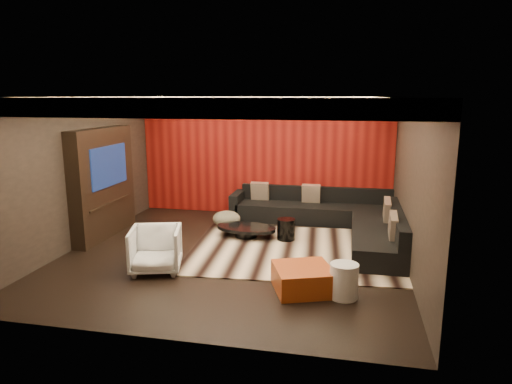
% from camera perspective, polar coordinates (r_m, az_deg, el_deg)
% --- Properties ---
extents(floor, '(6.00, 6.00, 0.02)m').
position_cam_1_polar(floor, '(8.34, -2.89, -7.90)').
color(floor, black).
rests_on(floor, ground).
extents(ceiling, '(6.00, 6.00, 0.02)m').
position_cam_1_polar(ceiling, '(7.85, -3.11, 11.86)').
color(ceiling, silver).
rests_on(ceiling, ground).
extents(wall_back, '(6.00, 0.02, 2.80)m').
position_cam_1_polar(wall_back, '(10.88, 1.05, 4.45)').
color(wall_back, black).
rests_on(wall_back, ground).
extents(wall_left, '(0.02, 6.00, 2.80)m').
position_cam_1_polar(wall_left, '(9.21, -21.44, 2.25)').
color(wall_left, black).
rests_on(wall_left, ground).
extents(wall_right, '(0.02, 6.00, 2.80)m').
position_cam_1_polar(wall_right, '(7.78, 18.98, 0.78)').
color(wall_right, black).
rests_on(wall_right, ground).
extents(red_feature_wall, '(5.98, 0.05, 2.78)m').
position_cam_1_polar(red_feature_wall, '(10.84, 1.01, 4.43)').
color(red_feature_wall, '#6B0C0A').
rests_on(red_feature_wall, ground).
extents(soffit_back, '(6.00, 0.60, 0.22)m').
position_cam_1_polar(soffit_back, '(10.48, 0.76, 11.24)').
color(soffit_back, silver).
rests_on(soffit_back, ground).
extents(soffit_front, '(6.00, 0.60, 0.22)m').
position_cam_1_polar(soffit_front, '(5.28, -10.73, 10.32)').
color(soffit_front, silver).
rests_on(soffit_front, ground).
extents(soffit_left, '(0.60, 4.80, 0.22)m').
position_cam_1_polar(soffit_left, '(8.93, -20.39, 10.39)').
color(soffit_left, silver).
rests_on(soffit_left, ground).
extents(soffit_right, '(0.60, 4.80, 0.22)m').
position_cam_1_polar(soffit_right, '(7.62, 17.29, 10.44)').
color(soffit_right, silver).
rests_on(soffit_right, ground).
extents(cove_back, '(4.80, 0.08, 0.04)m').
position_cam_1_polar(cove_back, '(10.15, 0.38, 10.71)').
color(cove_back, '#FFD899').
rests_on(cove_back, ground).
extents(cove_front, '(4.80, 0.08, 0.04)m').
position_cam_1_polar(cove_front, '(5.60, -9.36, 9.53)').
color(cove_front, '#FFD899').
rests_on(cove_front, ground).
extents(cove_left, '(0.08, 4.80, 0.04)m').
position_cam_1_polar(cove_left, '(8.76, -18.43, 9.91)').
color(cove_left, '#FFD899').
rests_on(cove_left, ground).
extents(cove_right, '(0.08, 4.80, 0.04)m').
position_cam_1_polar(cove_right, '(7.60, 14.66, 9.91)').
color(cove_right, '#FFD899').
rests_on(cove_right, ground).
extents(tv_surround, '(0.30, 2.00, 2.20)m').
position_cam_1_polar(tv_surround, '(9.67, -18.59, 1.08)').
color(tv_surround, black).
rests_on(tv_surround, ground).
extents(tv_screen, '(0.04, 1.30, 0.80)m').
position_cam_1_polar(tv_screen, '(9.54, -17.90, 3.11)').
color(tv_screen, black).
rests_on(tv_screen, ground).
extents(tv_shelf, '(0.04, 1.60, 0.04)m').
position_cam_1_polar(tv_shelf, '(9.67, -17.62, -1.28)').
color(tv_shelf, black).
rests_on(tv_shelf, ground).
extents(rug, '(4.19, 3.26, 0.02)m').
position_cam_1_polar(rug, '(8.56, 5.50, -7.28)').
color(rug, beige).
rests_on(rug, floor).
extents(coffee_table, '(1.39, 1.39, 0.21)m').
position_cam_1_polar(coffee_table, '(9.28, -1.23, -4.95)').
color(coffee_table, black).
rests_on(coffee_table, rug).
extents(drum_stool, '(0.41, 0.41, 0.42)m').
position_cam_1_polar(drum_stool, '(9.07, 3.78, -4.67)').
color(drum_stool, black).
rests_on(drum_stool, rug).
extents(striped_pouf, '(0.67, 0.67, 0.33)m').
position_cam_1_polar(striped_pouf, '(10.00, -3.70, -3.34)').
color(striped_pouf, '#C2BC96').
rests_on(striped_pouf, rug).
extents(white_side_table, '(0.48, 0.48, 0.50)m').
position_cam_1_polar(white_side_table, '(6.69, 10.93, -10.85)').
color(white_side_table, white).
rests_on(white_side_table, floor).
extents(orange_ottoman, '(1.04, 1.04, 0.36)m').
position_cam_1_polar(orange_ottoman, '(6.87, 5.88, -10.72)').
color(orange_ottoman, '#9E4914').
rests_on(orange_ottoman, floor).
extents(armchair, '(0.98, 1.00, 0.74)m').
position_cam_1_polar(armchair, '(7.65, -12.44, -7.03)').
color(armchair, silver).
rests_on(armchair, floor).
extents(sectional_sofa, '(3.65, 3.50, 0.75)m').
position_cam_1_polar(sectional_sofa, '(9.79, 9.79, -3.36)').
color(sectional_sofa, black).
rests_on(sectional_sofa, floor).
extents(throw_pillows, '(3.09, 2.79, 0.50)m').
position_cam_1_polar(throw_pillows, '(9.63, 9.41, -1.42)').
color(throw_pillows, beige).
rests_on(throw_pillows, sectional_sofa).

